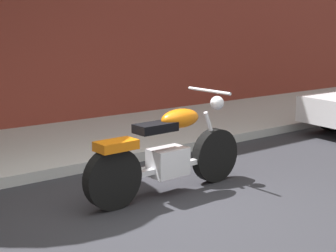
{
  "coord_description": "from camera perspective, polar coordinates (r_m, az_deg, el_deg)",
  "views": [
    {
      "loc": [
        -2.97,
        -3.95,
        1.94
      ],
      "look_at": [
        0.41,
        0.47,
        0.8
      ],
      "focal_mm": 53.96,
      "sensor_mm": 36.0,
      "label": 1
    }
  ],
  "objects": [
    {
      "name": "ground_plane",
      "position": [
        5.31,
        -0.39,
        -9.87
      ],
      "size": [
        60.0,
        60.0,
        0.0
      ],
      "primitive_type": "plane",
      "color": "#28282D"
    },
    {
      "name": "motorcycle",
      "position": [
        5.76,
        -0.04,
        -3.24
      ],
      "size": [
        2.18,
        0.7,
        1.16
      ],
      "color": "black",
      "rests_on": "ground"
    },
    {
      "name": "sidewalk",
      "position": [
        7.93,
        -14.29,
        -2.43
      ],
      "size": [
        25.45,
        2.73,
        0.14
      ],
      "primitive_type": "cube",
      "color": "#AFAFAF",
      "rests_on": "ground"
    }
  ]
}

